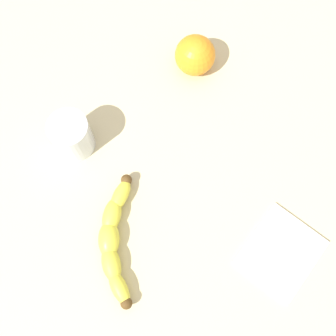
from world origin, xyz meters
The scene contains 5 objects.
wooden_tabletop centered at (0.00, 0.00, 1.50)cm, with size 120.00×120.00×3.00cm, color beige.
banana centered at (-7.13, 10.76, 4.91)cm, with size 22.95×10.78×3.81cm.
smoothie_glass centered at (13.58, 11.68, 7.17)cm, with size 7.51×7.51×8.61cm.
orange_fruit centered at (21.47, -16.51, 7.10)cm, with size 8.20×8.20×8.20cm, color orange.
folded_napkin centered at (-19.90, -16.72, 3.30)cm, with size 11.82×13.53×0.60cm, color white.
Camera 1 is at (-21.14, 5.78, 80.21)cm, focal length 44.99 mm.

